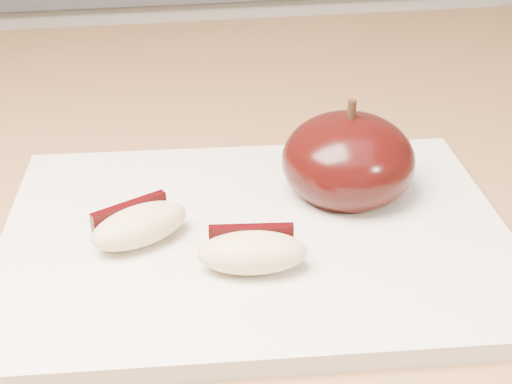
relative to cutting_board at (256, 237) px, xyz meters
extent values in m
cube|color=silver|center=(0.09, 0.83, -0.46)|extent=(2.40, 0.60, 0.90)
cube|color=#91623F|center=(0.09, 0.13, -0.03)|extent=(1.64, 0.64, 0.04)
cube|color=beige|center=(0.00, 0.00, 0.00)|extent=(0.31, 0.23, 0.01)
ellipsoid|color=black|center=(0.06, 0.04, 0.03)|extent=(0.09, 0.09, 0.06)
cylinder|color=black|center=(0.06, 0.04, 0.06)|extent=(0.01, 0.01, 0.01)
ellipsoid|color=#CDB482|center=(-0.07, 0.00, 0.02)|extent=(0.06, 0.05, 0.02)
cube|color=black|center=(-0.07, 0.01, 0.02)|extent=(0.04, 0.03, 0.02)
ellipsoid|color=#CDB482|center=(-0.01, -0.04, 0.02)|extent=(0.06, 0.03, 0.02)
cube|color=black|center=(-0.01, -0.03, 0.02)|extent=(0.05, 0.01, 0.02)
camera|label=1|loc=(-0.06, -0.34, 0.23)|focal=50.00mm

